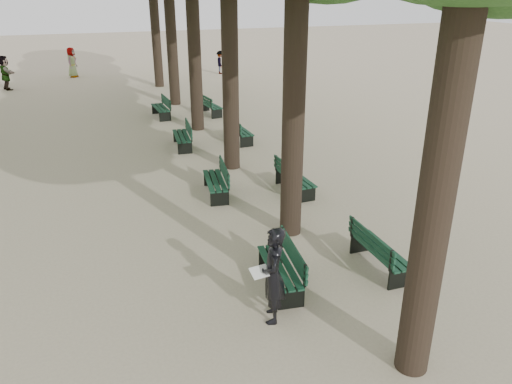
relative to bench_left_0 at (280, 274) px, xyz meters
name	(u,v)px	position (x,y,z in m)	size (l,w,h in m)	color
ground	(279,313)	(-0.37, -0.86, -0.27)	(120.00, 120.00, 0.00)	tan
bench_left_0	(280,274)	(0.00, 0.00, 0.00)	(0.77, 1.85, 0.92)	black
bench_left_1	(216,186)	(0.00, 5.02, 0.00)	(0.80, 1.86, 0.92)	black
bench_left_2	(182,141)	(0.00, 9.83, 0.00)	(0.72, 1.84, 0.92)	black
bench_left_3	(161,111)	(0.00, 14.66, 0.00)	(0.68, 1.83, 0.92)	black
bench_right_0	(379,258)	(2.27, -0.09, 0.00)	(0.58, 1.80, 0.92)	black
bench_right_1	(295,183)	(2.27, 4.47, 0.00)	(0.65, 1.82, 0.92)	black
bench_right_2	(240,135)	(2.27, 9.87, 0.00)	(0.65, 1.82, 0.92)	black
bench_right_3	(210,109)	(2.27, 14.40, 0.00)	(0.81, 1.86, 0.92)	black
man_with_map	(273,275)	(-0.53, -0.95, 0.65)	(0.73, 0.82, 1.85)	black
pedestrian_e	(5,73)	(-7.31, 24.01, 0.69)	(1.79, 0.39, 1.93)	#262628
pedestrian_b	(220,62)	(5.78, 25.25, 0.49)	(0.98, 0.30, 1.52)	#262628
pedestrian_d	(72,62)	(-3.68, 27.17, 0.67)	(0.92, 0.38, 1.89)	#262628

